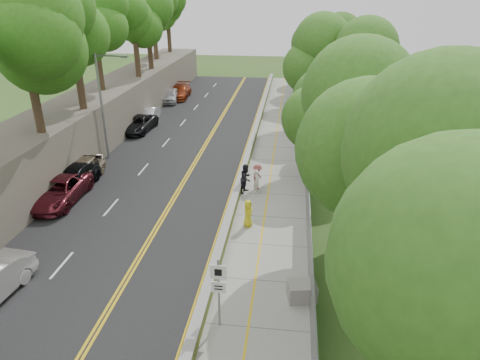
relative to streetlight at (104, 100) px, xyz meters
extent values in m
plane|color=#33511E|center=(10.46, -14.00, -4.64)|extent=(140.00, 140.00, 0.00)
cube|color=black|center=(5.06, 1.00, -4.62)|extent=(11.20, 66.00, 0.04)
cube|color=gray|center=(13.01, 1.00, -4.61)|extent=(4.20, 66.00, 0.05)
cube|color=#C5E331|center=(10.71, 1.00, -4.34)|extent=(0.42, 66.00, 0.60)
cube|color=#595147|center=(-3.04, 1.00, -2.64)|extent=(5.00, 66.00, 4.00)
cube|color=slate|center=(15.11, 1.00, -3.64)|extent=(0.04, 66.00, 2.00)
cylinder|color=gray|center=(-0.24, 0.00, -0.64)|extent=(0.18, 0.18, 8.00)
cylinder|color=gray|center=(0.87, 0.00, 3.21)|extent=(2.30, 0.13, 0.13)
cube|color=gray|center=(1.95, 0.00, 3.16)|extent=(0.50, 0.22, 0.14)
cylinder|color=gray|center=(11.51, -17.00, -3.04)|extent=(0.09, 0.09, 3.10)
cube|color=white|center=(11.51, -17.03, -2.04)|extent=(0.62, 0.04, 0.62)
cube|color=white|center=(11.51, -17.03, -2.74)|extent=(0.56, 0.04, 0.50)
cylinder|color=#C93000|center=(14.76, 11.32, -4.16)|extent=(0.52, 0.52, 0.85)
cube|color=gray|center=(14.76, -15.04, -4.19)|extent=(1.34, 1.11, 0.79)
imported|color=maroon|center=(-0.14, -7.65, -3.86)|extent=(2.57, 5.39, 1.48)
imported|color=black|center=(-0.14, -5.87, -3.85)|extent=(2.15, 5.19, 1.50)
imported|color=tan|center=(-0.14, -4.57, -3.80)|extent=(2.08, 4.77, 1.60)
imported|color=silver|center=(-0.14, 9.88, -3.92)|extent=(1.63, 4.20, 1.36)
imported|color=black|center=(-0.14, 6.84, -3.90)|extent=(2.58, 5.14, 1.39)
imported|color=maroon|center=(0.39, 20.13, -3.83)|extent=(2.46, 5.44, 1.55)
imported|color=silver|center=(-0.14, 18.10, -3.84)|extent=(2.04, 4.56, 1.52)
imported|color=yellow|center=(11.80, -9.19, -3.80)|extent=(0.64, 0.85, 1.58)
imported|color=white|center=(11.91, -4.80, -3.80)|extent=(0.47, 0.63, 1.58)
imported|color=black|center=(11.21, -4.85, -3.63)|extent=(1.02, 1.14, 1.93)
imported|color=brown|center=(11.91, -4.32, -3.72)|extent=(0.90, 1.25, 1.75)
imported|color=black|center=(14.62, 3.65, -3.71)|extent=(1.11, 0.80, 1.76)
camera|label=1|loc=(13.94, -29.94, 7.67)|focal=32.00mm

